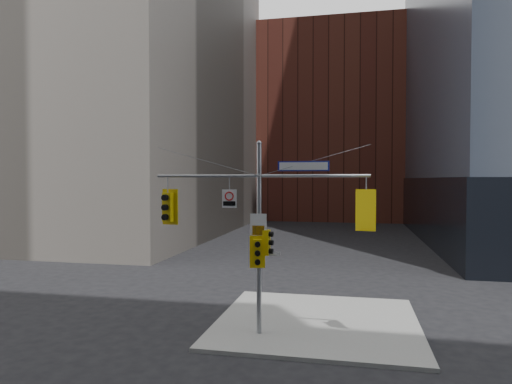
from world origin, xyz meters
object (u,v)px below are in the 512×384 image
at_px(signal_assembly, 259,219).
at_px(traffic_light_west_arm, 168,207).
at_px(regulatory_sign_arm, 229,198).
at_px(street_sign_blade, 303,166).
at_px(traffic_light_pole_front, 257,252).
at_px(traffic_light_pole_side, 267,243).
at_px(traffic_light_east_arm, 366,210).

relative_size(signal_assembly, traffic_light_west_arm, 5.76).
xyz_separation_m(signal_assembly, regulatory_sign_arm, (-1.13, -0.02, 0.75)).
xyz_separation_m(traffic_light_west_arm, regulatory_sign_arm, (2.47, -0.03, 0.37)).
distance_m(signal_assembly, regulatory_sign_arm, 1.36).
xyz_separation_m(traffic_light_west_arm, street_sign_blade, (5.23, -0.01, 1.55)).
xyz_separation_m(traffic_light_pole_front, regulatory_sign_arm, (-1.13, 0.25, 1.97)).
bearing_deg(traffic_light_pole_side, signal_assembly, 97.18).
height_order(traffic_light_pole_side, regulatory_sign_arm, regulatory_sign_arm).
height_order(traffic_light_west_arm, traffic_light_pole_front, traffic_light_west_arm).
bearing_deg(signal_assembly, street_sign_blade, 0.12).
bearing_deg(traffic_light_east_arm, traffic_light_west_arm, 4.90).
xyz_separation_m(traffic_light_east_arm, street_sign_blade, (-2.22, 0.00, 1.55)).
bearing_deg(regulatory_sign_arm, traffic_light_east_arm, -6.73).
distance_m(signal_assembly, traffic_light_east_arm, 3.87).
height_order(signal_assembly, traffic_light_pole_front, signal_assembly).
bearing_deg(traffic_light_west_arm, traffic_light_east_arm, 6.59).
distance_m(traffic_light_pole_front, street_sign_blade, 3.56).
bearing_deg(street_sign_blade, traffic_light_pole_front, -167.03).
xyz_separation_m(signal_assembly, traffic_light_west_arm, (-3.60, 0.01, 0.38)).
distance_m(traffic_light_east_arm, traffic_light_pole_side, 3.75).
bearing_deg(traffic_light_pole_front, signal_assembly, 76.57).
xyz_separation_m(traffic_light_pole_side, regulatory_sign_arm, (-1.45, -0.02, 1.63)).
distance_m(traffic_light_pole_side, street_sign_blade, 3.10).
bearing_deg(street_sign_blade, traffic_light_west_arm, -176.55).
relative_size(signal_assembly, traffic_light_pole_side, 8.53).
bearing_deg(traffic_light_west_arm, regulatory_sign_arm, 5.91).
relative_size(traffic_light_east_arm, regulatory_sign_arm, 2.11).
xyz_separation_m(traffic_light_east_arm, traffic_light_pole_front, (-3.85, -0.27, -1.60)).
relative_size(traffic_light_east_arm, traffic_light_pole_side, 1.55).
bearing_deg(street_sign_blade, signal_assembly, -176.32).
bearing_deg(street_sign_blade, regulatory_sign_arm, -175.95).
relative_size(traffic_light_west_arm, traffic_light_east_arm, 0.96).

